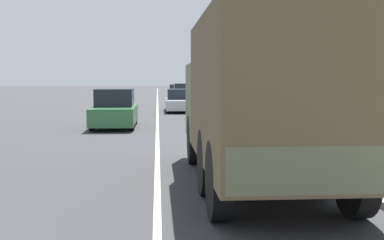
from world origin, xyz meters
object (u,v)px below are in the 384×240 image
(car_nearest_ahead, at_px, (115,110))
(car_second_ahead, at_px, (181,101))
(military_truck, at_px, (260,97))
(car_fourth_ahead, at_px, (177,91))
(car_third_ahead, at_px, (185,95))

(car_nearest_ahead, distance_m, car_second_ahead, 10.07)
(military_truck, relative_size, car_second_ahead, 1.58)
(car_second_ahead, bearing_deg, car_nearest_ahead, -109.16)
(military_truck, relative_size, car_fourth_ahead, 1.53)
(car_second_ahead, relative_size, car_third_ahead, 1.10)
(military_truck, distance_m, car_fourth_ahead, 43.53)
(military_truck, height_order, car_fourth_ahead, military_truck)
(car_nearest_ahead, distance_m, car_fourth_ahead, 32.03)
(military_truck, height_order, car_second_ahead, military_truck)
(car_second_ahead, xyz_separation_m, car_third_ahead, (0.68, 7.38, 0.10))
(car_nearest_ahead, bearing_deg, military_truck, -72.19)
(military_truck, distance_m, car_third_ahead, 28.64)
(car_fourth_ahead, bearing_deg, car_nearest_ahead, -97.03)
(car_nearest_ahead, height_order, car_third_ahead, car_third_ahead)
(car_third_ahead, xyz_separation_m, car_fourth_ahead, (-0.06, 14.89, -0.10))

